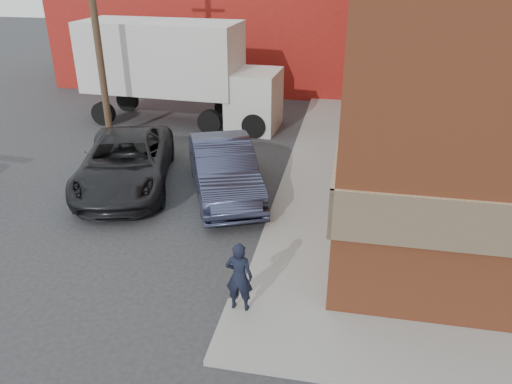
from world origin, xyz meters
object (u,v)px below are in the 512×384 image
at_px(man, 239,277).
at_px(sedan, 224,169).
at_px(warehouse, 218,27).
at_px(suv_a, 125,162).
at_px(box_truck, 181,67).
at_px(utility_pole, 94,10).

distance_m(man, sedan, 5.55).
bearing_deg(man, sedan, -71.35).
distance_m(warehouse, suv_a, 15.15).
bearing_deg(box_truck, utility_pole, -128.70).
bearing_deg(box_truck, warehouse, 97.78).
height_order(utility_pole, box_truck, utility_pole).
distance_m(warehouse, sedan, 15.65).
relative_size(warehouse, man, 10.93).
bearing_deg(utility_pole, box_truck, 48.17).
xyz_separation_m(suv_a, box_truck, (-0.33, 6.43, 1.60)).
relative_size(man, box_truck, 0.18).
height_order(sedan, suv_a, sedan).
bearing_deg(utility_pole, sedan, -35.17).
bearing_deg(warehouse, sedan, -74.59).
bearing_deg(sedan, man, -95.06).
xyz_separation_m(man, box_truck, (-5.10, 11.70, 1.51)).
distance_m(warehouse, box_truck, 8.59).
relative_size(suv_a, box_truck, 0.66).
distance_m(man, box_truck, 12.86).
bearing_deg(utility_pole, warehouse, 82.23).
distance_m(utility_pole, box_truck, 4.06).
bearing_deg(warehouse, utility_pole, -97.77).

